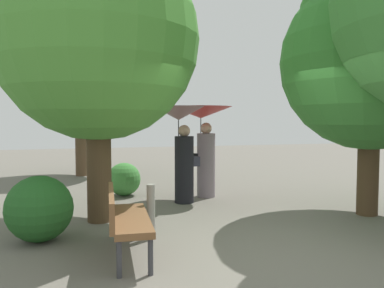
{
  "coord_description": "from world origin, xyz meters",
  "views": [
    {
      "loc": [
        -2.38,
        -4.29,
        1.7
      ],
      "look_at": [
        0.0,
        3.8,
        1.19
      ],
      "focal_mm": 35.82,
      "sensor_mm": 36.0,
      "label": 1
    }
  ],
  "objects_px": {
    "tree_near_left": "(97,22)",
    "tree_mid_left": "(80,76)",
    "tree_far_back": "(371,47)",
    "path_marker_post": "(151,212)",
    "person_right": "(203,130)",
    "park_bench": "(124,216)",
    "person_left": "(181,136)"
  },
  "relations": [
    {
      "from": "person_left",
      "to": "person_right",
      "type": "bearing_deg",
      "value": -50.2
    },
    {
      "from": "person_right",
      "to": "tree_mid_left",
      "type": "relative_size",
      "value": 0.42
    },
    {
      "from": "tree_far_back",
      "to": "path_marker_post",
      "type": "height_order",
      "value": "tree_far_back"
    },
    {
      "from": "person_left",
      "to": "path_marker_post",
      "type": "relative_size",
      "value": 2.52
    },
    {
      "from": "tree_mid_left",
      "to": "person_right",
      "type": "bearing_deg",
      "value": -58.6
    },
    {
      "from": "tree_near_left",
      "to": "path_marker_post",
      "type": "distance_m",
      "value": 3.23
    },
    {
      "from": "person_left",
      "to": "park_bench",
      "type": "height_order",
      "value": "person_left"
    },
    {
      "from": "person_left",
      "to": "tree_mid_left",
      "type": "xyz_separation_m",
      "value": [
        -1.95,
        4.67,
        1.67
      ]
    },
    {
      "from": "person_left",
      "to": "path_marker_post",
      "type": "bearing_deg",
      "value": 157.87
    },
    {
      "from": "park_bench",
      "to": "tree_far_back",
      "type": "height_order",
      "value": "tree_far_back"
    },
    {
      "from": "tree_far_back",
      "to": "path_marker_post",
      "type": "bearing_deg",
      "value": -175.66
    },
    {
      "from": "park_bench",
      "to": "person_right",
      "type": "bearing_deg",
      "value": -28.59
    },
    {
      "from": "tree_mid_left",
      "to": "tree_far_back",
      "type": "xyz_separation_m",
      "value": [
        4.93,
        -6.59,
        -0.06
      ]
    },
    {
      "from": "tree_mid_left",
      "to": "tree_near_left",
      "type": "bearing_deg",
      "value": -87.43
    },
    {
      "from": "tree_near_left",
      "to": "tree_far_back",
      "type": "relative_size",
      "value": 1.1
    },
    {
      "from": "person_right",
      "to": "park_bench",
      "type": "relative_size",
      "value": 1.32
    },
    {
      "from": "park_bench",
      "to": "path_marker_post",
      "type": "relative_size",
      "value": 1.93
    },
    {
      "from": "tree_near_left",
      "to": "path_marker_post",
      "type": "relative_size",
      "value": 6.6
    },
    {
      "from": "tree_mid_left",
      "to": "tree_far_back",
      "type": "relative_size",
      "value": 1.0
    },
    {
      "from": "park_bench",
      "to": "path_marker_post",
      "type": "bearing_deg",
      "value": -32.63
    },
    {
      "from": "park_bench",
      "to": "tree_mid_left",
      "type": "height_order",
      "value": "tree_mid_left"
    },
    {
      "from": "person_right",
      "to": "tree_far_back",
      "type": "height_order",
      "value": "tree_far_back"
    },
    {
      "from": "person_left",
      "to": "tree_mid_left",
      "type": "height_order",
      "value": "tree_mid_left"
    },
    {
      "from": "person_right",
      "to": "park_bench",
      "type": "distance_m",
      "value": 4.03
    },
    {
      "from": "person_right",
      "to": "path_marker_post",
      "type": "height_order",
      "value": "person_right"
    },
    {
      "from": "tree_near_left",
      "to": "person_right",
      "type": "bearing_deg",
      "value": 32.63
    },
    {
      "from": "person_left",
      "to": "park_bench",
      "type": "xyz_separation_m",
      "value": [
        -1.48,
        -2.83,
        -0.87
      ]
    },
    {
      "from": "tree_near_left",
      "to": "tree_mid_left",
      "type": "height_order",
      "value": "tree_near_left"
    },
    {
      "from": "person_right",
      "to": "tree_near_left",
      "type": "distance_m",
      "value": 3.29
    },
    {
      "from": "tree_near_left",
      "to": "tree_mid_left",
      "type": "relative_size",
      "value": 1.1
    },
    {
      "from": "park_bench",
      "to": "tree_far_back",
      "type": "distance_m",
      "value": 5.18
    },
    {
      "from": "tree_mid_left",
      "to": "person_left",
      "type": "bearing_deg",
      "value": -67.34
    }
  ]
}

